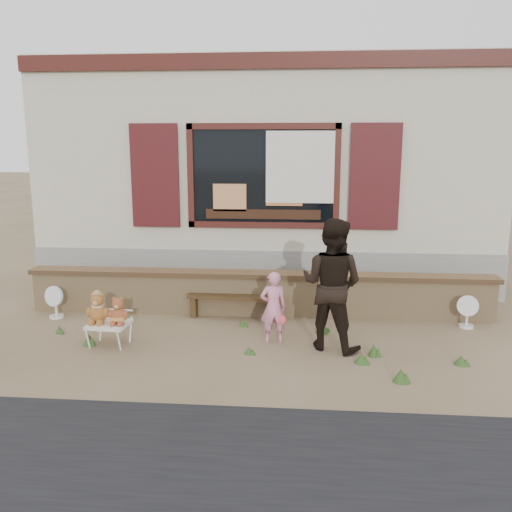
# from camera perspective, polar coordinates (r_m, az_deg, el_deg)

# --- Properties ---
(ground) EXTENTS (80.00, 80.00, 0.00)m
(ground) POSITION_cam_1_polar(r_m,az_deg,el_deg) (7.44, -0.40, -8.51)
(ground) COLOR brown
(ground) RESTS_ON ground
(shopfront) EXTENTS (8.04, 5.13, 4.00)m
(shopfront) POSITION_cam_1_polar(r_m,az_deg,el_deg) (11.47, 1.68, 8.89)
(shopfront) COLOR #B5AD92
(shopfront) RESTS_ON ground
(brick_wall) EXTENTS (7.10, 0.36, 0.67)m
(brick_wall) POSITION_cam_1_polar(r_m,az_deg,el_deg) (8.29, 0.24, -3.90)
(brick_wall) COLOR tan
(brick_wall) RESTS_ON ground
(bench) EXTENTS (1.43, 0.41, 0.36)m
(bench) POSITION_cam_1_polar(r_m,az_deg,el_deg) (8.15, -2.25, -4.74)
(bench) COLOR #312211
(bench) RESTS_ON ground
(folding_chair) EXTENTS (0.53, 0.47, 0.30)m
(folding_chair) POSITION_cam_1_polar(r_m,az_deg,el_deg) (7.32, -15.21, -7.02)
(folding_chair) COLOR silver
(folding_chair) RESTS_ON ground
(teddy_bear_left) EXTENTS (0.32, 0.28, 0.41)m
(teddy_bear_left) POSITION_cam_1_polar(r_m,az_deg,el_deg) (7.30, -16.32, -5.18)
(teddy_bear_left) COLOR brown
(teddy_bear_left) RESTS_ON folding_chair
(teddy_bear_right) EXTENTS (0.28, 0.25, 0.36)m
(teddy_bear_right) POSITION_cam_1_polar(r_m,az_deg,el_deg) (7.20, -14.28, -5.53)
(teddy_bear_right) COLOR brown
(teddy_bear_right) RESTS_ON folding_chair
(child) EXTENTS (0.39, 0.30, 0.96)m
(child) POSITION_cam_1_polar(r_m,az_deg,el_deg) (7.13, 1.83, -5.40)
(child) COLOR pink
(child) RESTS_ON ground
(adult) EXTENTS (1.01, 0.93, 1.68)m
(adult) POSITION_cam_1_polar(r_m,az_deg,el_deg) (6.89, 7.98, -2.97)
(adult) COLOR black
(adult) RESTS_ON ground
(fan_left) EXTENTS (0.32, 0.21, 0.50)m
(fan_left) POSITION_cam_1_polar(r_m,az_deg,el_deg) (8.69, -20.34, -4.54)
(fan_left) COLOR silver
(fan_left) RESTS_ON ground
(fan_right) EXTENTS (0.31, 0.20, 0.48)m
(fan_right) POSITION_cam_1_polar(r_m,az_deg,el_deg) (8.30, 21.36, -5.45)
(fan_right) COLOR white
(fan_right) RESTS_ON ground
(grass_tufts) EXTENTS (5.38, 1.83, 0.16)m
(grass_tufts) POSITION_cam_1_polar(r_m,az_deg,el_deg) (6.93, 4.86, -9.54)
(grass_tufts) COLOR #304F1F
(grass_tufts) RESTS_ON ground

